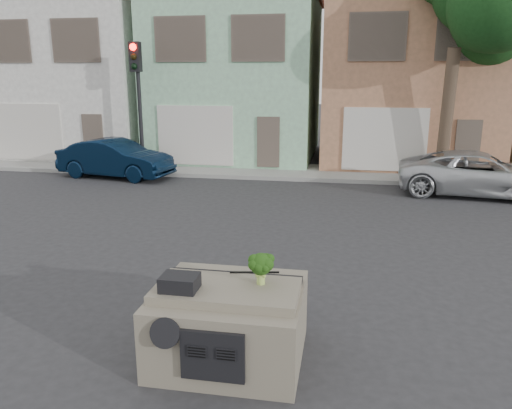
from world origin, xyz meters
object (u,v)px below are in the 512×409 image
(silver_pickup, at_px, (477,195))
(traffic_signal, at_px, (139,109))
(broccoli, at_px, (261,268))
(navy_sedan, at_px, (117,177))

(silver_pickup, height_order, traffic_signal, traffic_signal)
(broccoli, bearing_deg, navy_sedan, 123.38)
(silver_pickup, bearing_deg, broccoli, 160.84)
(silver_pickup, distance_m, broccoli, 12.26)
(navy_sedan, relative_size, traffic_signal, 0.87)
(navy_sedan, height_order, silver_pickup, navy_sedan)
(navy_sedan, relative_size, broccoli, 10.04)
(silver_pickup, relative_size, traffic_signal, 1.01)
(navy_sedan, bearing_deg, traffic_signal, -26.54)
(traffic_signal, bearing_deg, broccoli, -60.95)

